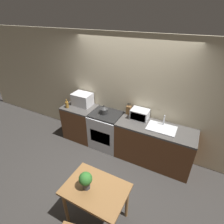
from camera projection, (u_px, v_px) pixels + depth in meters
ground_plane at (109, 167)px, 3.78m from camera, size 16.00×16.00×0.00m
wall_back at (129, 96)px, 3.88m from camera, size 10.00×0.06×2.60m
counter_left_run at (81, 122)px, 4.51m from camera, size 0.79×0.62×0.90m
counter_right_run at (153, 144)px, 3.75m from camera, size 1.60×0.62×0.90m
stove_range at (106, 130)px, 4.21m from camera, size 0.71×0.62×0.90m
kettle at (104, 110)px, 3.96m from camera, size 0.19×0.19×0.20m
microwave at (82, 99)px, 4.29m from camera, size 0.46×0.35×0.30m
bottle at (67, 104)px, 4.20m from camera, size 0.08×0.08×0.21m
knife_block at (129, 110)px, 3.92m from camera, size 0.10×0.08×0.27m
toaster_oven at (140, 114)px, 3.75m from camera, size 0.37×0.27×0.22m
sink_basin at (162, 128)px, 3.48m from camera, size 0.57×0.37×0.24m
dining_table at (96, 193)px, 2.53m from camera, size 0.90×0.63×0.76m
potted_plant at (86, 180)px, 2.40m from camera, size 0.19×0.19×0.28m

